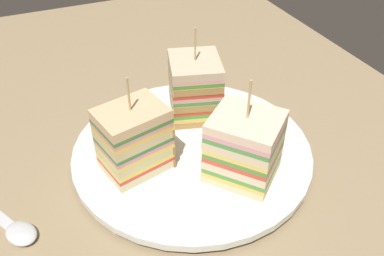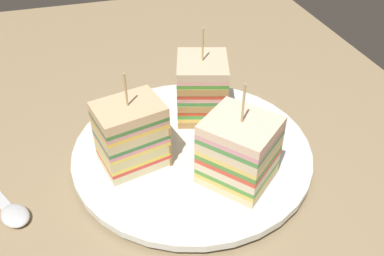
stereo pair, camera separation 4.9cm
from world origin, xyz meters
The scene contains 6 objects.
ground_plane centered at (0.00, 0.00, -0.90)cm, with size 113.71×75.02×1.80cm, color #947D5A.
plate centered at (0.00, 0.00, 1.04)cm, with size 29.75×29.75×1.71cm.
sandwich_wedge_0 centered at (6.61, 3.35, 5.75)cm, with size 9.87×9.79×12.66cm.
sandwich_wedge_1 centered at (-6.63, 3.32, 5.79)cm, with size 8.86×8.25×12.60cm.
sandwich_wedge_2 centered at (0.62, -7.38, 5.81)cm, with size 7.13×8.46×12.21cm.
spoon centered at (2.80, -21.98, 0.41)cm, with size 13.35×8.73×1.00cm.
Camera 1 is at (35.63, -15.54, 35.32)cm, focal length 38.29 mm.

